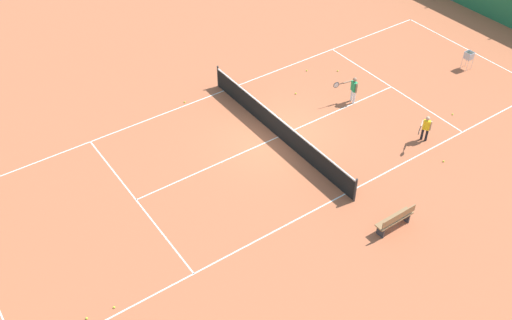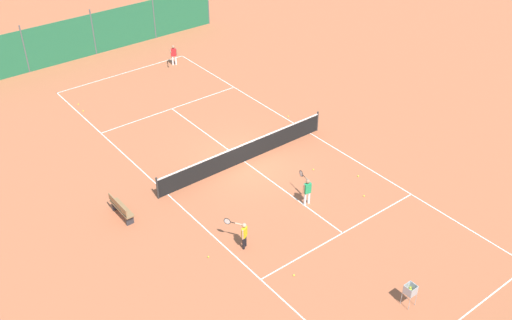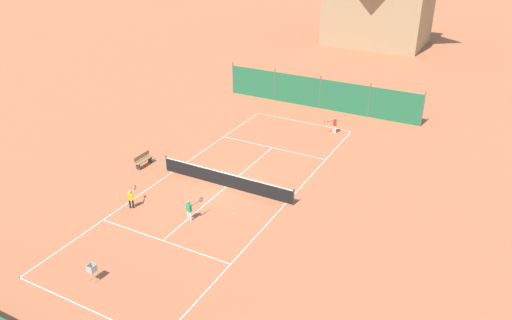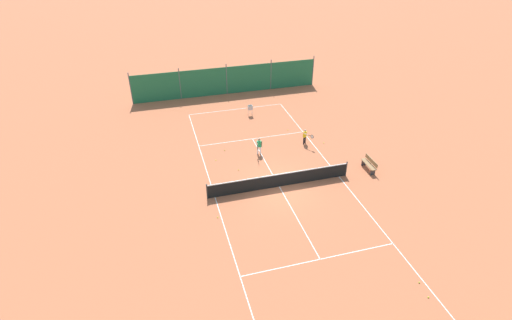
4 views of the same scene
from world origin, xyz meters
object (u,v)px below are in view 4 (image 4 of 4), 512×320
player_near_baseline (259,145)px  tennis_ball_alley_right (216,160)px  player_far_baseline (305,136)px  ball_hopper (250,108)px  courtside_bench (369,164)px  tennis_ball_near_corner (225,150)px  tennis_ball_by_net_left (428,297)px  tennis_ball_mid_court (218,217)px  tennis_ball_service_box (288,130)px  tennis_ball_alley_left (419,283)px  tennis_ball_far_corner (239,170)px  tennis_net (280,180)px  tennis_ball_by_net_right (324,143)px

player_near_baseline → tennis_ball_alley_right: (3.11, 0.01, -0.70)m
player_far_baseline → player_near_baseline: player_near_baseline is taller
ball_hopper → courtside_bench: ball_hopper is taller
player_near_baseline → tennis_ball_alley_right: size_ratio=18.94×
player_far_baseline → courtside_bench: player_far_baseline is taller
tennis_ball_near_corner → courtside_bench: (-8.74, 5.07, 0.42)m
tennis_ball_near_corner → tennis_ball_by_net_left: size_ratio=1.00×
tennis_ball_near_corner → tennis_ball_mid_court: size_ratio=1.00×
tennis_ball_service_box → tennis_ball_alley_left: 16.04m
tennis_ball_service_box → tennis_ball_mid_court: size_ratio=1.00×
tennis_ball_near_corner → tennis_ball_by_net_left: bearing=112.1°
tennis_ball_alley_left → ball_hopper: ball_hopper is taller
tennis_ball_near_corner → tennis_ball_far_corner: 2.81m
tennis_ball_near_corner → tennis_ball_service_box: same height
tennis_ball_service_box → player_near_baseline: bearing=42.1°
tennis_ball_mid_court → tennis_ball_service_box: bearing=-129.5°
tennis_net → tennis_ball_far_corner: (2.04, -2.48, -0.47)m
player_far_baseline → tennis_ball_far_corner: 6.02m
tennis_ball_alley_left → tennis_ball_far_corner: same height
tennis_ball_near_corner → player_far_baseline: bearing=173.9°
tennis_net → tennis_ball_alley_left: bearing=113.1°
tennis_ball_near_corner → tennis_ball_by_net_left: (-6.13, 15.13, 0.00)m
tennis_ball_far_corner → ball_hopper: (-2.93, -7.93, 0.62)m
tennis_net → player_far_baseline: bearing=-127.4°
tennis_ball_service_box → tennis_ball_alley_left: size_ratio=1.00×
ball_hopper → player_near_baseline: bearing=80.6°
tennis_ball_by_net_left → ball_hopper: size_ratio=0.07×
player_far_baseline → tennis_ball_near_corner: (5.94, -0.63, -0.65)m
tennis_ball_service_box → tennis_ball_mid_court: bearing=50.5°
tennis_ball_by_net_right → ball_hopper: (4.04, -6.10, 0.62)m
tennis_ball_near_corner → tennis_ball_far_corner: bearing=97.3°
tennis_ball_near_corner → tennis_ball_alley_right: 1.46m
tennis_ball_far_corner → ball_hopper: ball_hopper is taller
player_far_baseline → tennis_ball_mid_court: 10.24m
tennis_ball_mid_court → tennis_ball_alley_right: 6.10m
player_near_baseline → tennis_ball_service_box: size_ratio=18.94×
tennis_ball_by_net_right → tennis_ball_alley_left: bearing=85.3°
tennis_ball_near_corner → ball_hopper: bearing=-122.6°
player_far_baseline → player_near_baseline: bearing=8.3°
tennis_ball_by_net_right → player_far_baseline: bearing=-13.3°
player_near_baseline → courtside_bench: 7.58m
tennis_net → tennis_ball_by_net_left: size_ratio=139.09×
tennis_ball_far_corner → tennis_ball_alley_right: same height
tennis_ball_near_corner → tennis_ball_mid_court: (1.91, 7.18, 0.00)m
tennis_ball_service_box → tennis_ball_alley_right: size_ratio=1.00×
tennis_ball_service_box → tennis_ball_by_net_left: same height
tennis_ball_near_corner → courtside_bench: courtside_bench is taller
tennis_ball_near_corner → tennis_ball_service_box: (-5.44, -1.73, 0.00)m
tennis_ball_far_corner → tennis_ball_alley_right: 2.02m
ball_hopper → courtside_bench: size_ratio=0.59×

